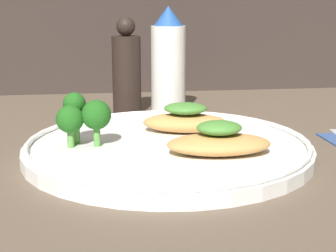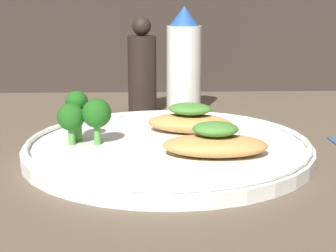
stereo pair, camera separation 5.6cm
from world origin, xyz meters
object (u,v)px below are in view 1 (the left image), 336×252
sauce_bottle (168,63)px  plate (168,147)px  broccoli_bunch (82,115)px  pepper_grinder (127,71)px

sauce_bottle → plate: bearing=-98.1°
plate → broccoli_bunch: broccoli_bunch is taller
broccoli_bunch → pepper_grinder: 23.42cm
sauce_bottle → broccoli_bunch: bearing=-119.0°
broccoli_bunch → pepper_grinder: pepper_grinder is taller
plate → pepper_grinder: bearing=97.6°
pepper_grinder → broccoli_bunch: bearing=-105.3°
broccoli_bunch → pepper_grinder: bearing=74.7°
broccoli_bunch → pepper_grinder: size_ratio=0.40×
plate → pepper_grinder: 23.81cm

